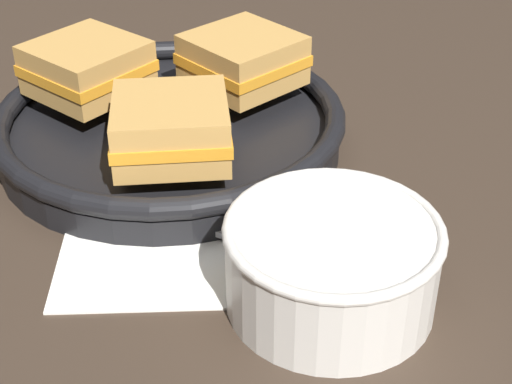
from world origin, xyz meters
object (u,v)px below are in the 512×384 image
object	(u,v)px
skillet	(171,127)
sandwich_near_right	(172,128)
spoon	(248,241)
sandwich_near_left	(88,68)
sandwich_far_left	(244,59)
soup_bowl	(333,259)

from	to	relation	value
skillet	sandwich_near_right	world-z (taller)	sandwich_near_right
spoon	sandwich_near_left	world-z (taller)	sandwich_near_left
spoon	sandwich_near_left	size ratio (longest dim) A/B	1.04
skillet	sandwich_far_left	size ratio (longest dim) A/B	2.43
spoon	sandwich_near_right	distance (m)	0.11
skillet	sandwich_near_left	xyz separation A→B (m)	(-0.08, 0.03, 0.04)
soup_bowl	sandwich_far_left	distance (m)	0.27
soup_bowl	skillet	xyz separation A→B (m)	(-0.13, 0.21, -0.02)
sandwich_near_right	sandwich_near_left	bearing A→B (deg)	127.35
soup_bowl	sandwich_near_right	size ratio (longest dim) A/B	1.45
soup_bowl	sandwich_far_left	world-z (taller)	sandwich_far_left
soup_bowl	sandwich_far_left	xyz separation A→B (m)	(-0.06, 0.26, 0.03)
sandwich_near_right	soup_bowl	bearing A→B (deg)	-48.04
sandwich_far_left	sandwich_near_right	bearing A→B (deg)	-112.65
spoon	sandwich_far_left	distance (m)	0.21
spoon	skillet	bearing A→B (deg)	141.59
sandwich_near_right	sandwich_far_left	size ratio (longest dim) A/B	0.78
sandwich_near_right	spoon	bearing A→B (deg)	-49.80
skillet	sandwich_near_right	bearing A→B (deg)	-82.65
soup_bowl	sandwich_near_right	bearing A→B (deg)	131.96
spoon	sandwich_far_left	size ratio (longest dim) A/B	1.03
skillet	sandwich_near_left	bearing A→B (deg)	157.35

